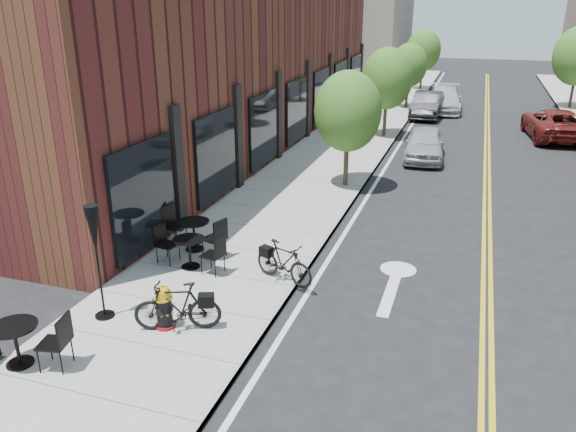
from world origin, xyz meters
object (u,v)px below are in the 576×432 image
(bicycle_right, at_px, (284,262))
(parked_car_b, at_px, (427,105))
(fire_hydrant, at_px, (164,307))
(bistro_set_c, at_px, (190,249))
(bistro_set_b, at_px, (194,231))
(bistro_set_a, at_px, (16,339))
(parked_car_c, at_px, (444,99))
(bicycle_left, at_px, (177,307))
(parked_car_far, at_px, (555,124))
(parked_car_a, at_px, (424,144))
(patio_umbrella, at_px, (95,239))

(bicycle_right, distance_m, parked_car_b, 21.19)
(fire_hydrant, distance_m, bistro_set_c, 2.58)
(bicycle_right, bearing_deg, bistro_set_b, 91.97)
(bistro_set_a, relative_size, parked_car_c, 0.39)
(fire_hydrant, height_order, parked_car_b, parked_car_b)
(bistro_set_c, relative_size, parked_car_b, 0.43)
(bicycle_left, height_order, parked_car_far, parked_car_far)
(bistro_set_a, bearing_deg, parked_car_a, 60.63)
(bistro_set_c, bearing_deg, bistro_set_b, 120.41)
(patio_umbrella, distance_m, parked_car_b, 24.05)
(parked_car_c, bearing_deg, parked_car_far, -48.68)
(bicycle_right, bearing_deg, parked_car_c, 16.35)
(bicycle_right, xyz_separation_m, bistro_set_c, (-2.30, -0.02, 0.00))
(parked_car_far, bearing_deg, parked_car_b, -36.58)
(bistro_set_c, bearing_deg, parked_car_c, 88.71)
(bicycle_right, bearing_deg, bicycle_left, 174.21)
(bicycle_left, xyz_separation_m, bistro_set_b, (-1.42, 3.40, 0.01))
(parked_car_a, relative_size, parked_car_far, 0.75)
(parked_car_b, xyz_separation_m, parked_car_far, (6.06, -3.48, 0.01))
(bistro_set_c, distance_m, patio_umbrella, 2.84)
(bicycle_right, distance_m, bistro_set_b, 2.82)
(bistro_set_b, height_order, parked_car_a, parked_car_a)
(bistro_set_b, height_order, parked_car_c, parked_car_c)
(bicycle_right, distance_m, patio_umbrella, 4.01)
(bistro_set_b, bearing_deg, parked_car_b, 97.33)
(bistro_set_c, distance_m, parked_car_far, 20.07)
(bistro_set_a, height_order, patio_umbrella, patio_umbrella)
(fire_hydrant, bearing_deg, bicycle_right, 50.96)
(bistro_set_c, bearing_deg, bicycle_right, 9.24)
(bistro_set_a, relative_size, parked_car_b, 0.45)
(parked_car_c, bearing_deg, bicycle_right, -96.75)
(patio_umbrella, xyz_separation_m, parked_car_far, (10.04, 20.21, -1.09))
(bistro_set_c, xyz_separation_m, parked_car_b, (3.40, 21.18, 0.09))
(bistro_set_a, xyz_separation_m, parked_car_a, (5.15, 16.35, 0.02))
(bistro_set_a, bearing_deg, patio_umbrella, 64.75)
(parked_car_c, xyz_separation_m, parked_car_far, (5.31, -5.59, 0.00))
(fire_hydrant, height_order, bistro_set_b, bistro_set_b)
(parked_car_far, bearing_deg, bistro_set_c, 55.14)
(fire_hydrant, bearing_deg, parked_car_b, 76.45)
(parked_car_c, bearing_deg, parked_car_b, -111.88)
(bicycle_left, bearing_deg, parked_car_a, 146.58)
(bistro_set_c, xyz_separation_m, patio_umbrella, (-0.57, -2.51, 1.19))
(bistro_set_b, bearing_deg, bistro_set_a, -79.00)
(parked_car_far, bearing_deg, parked_car_c, -53.21)
(fire_hydrant, relative_size, parked_car_far, 0.18)
(bistro_set_c, bearing_deg, bistro_set_a, -94.25)
(bicycle_right, height_order, bistro_set_b, bistro_set_b)
(parked_car_a, height_order, parked_car_b, parked_car_b)
(fire_hydrant, bearing_deg, parked_car_c, 75.31)
(bistro_set_c, relative_size, parked_car_c, 0.37)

